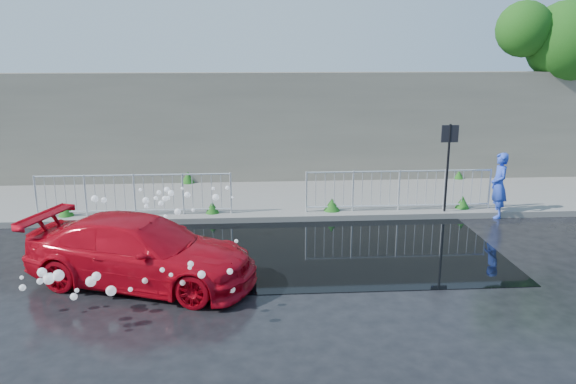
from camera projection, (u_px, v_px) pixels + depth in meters
name	position (u px, v px, depth m)	size (l,w,h in m)	color
ground	(298.00, 264.00, 11.80)	(90.00, 90.00, 0.00)	black
pavement	(284.00, 199.00, 16.61)	(30.00, 4.00, 0.15)	slate
curb	(288.00, 218.00, 14.67)	(30.00, 0.25, 0.16)	slate
retaining_wall	(280.00, 127.00, 18.28)	(30.00, 0.60, 3.50)	#666256
puddle	(316.00, 247.00, 12.79)	(8.00, 5.00, 0.01)	black
sign_post	(448.00, 154.00, 14.64)	(0.45, 0.06, 2.50)	black
tree	(573.00, 35.00, 18.41)	(5.00, 2.68, 6.29)	#332114
railing_left	(134.00, 193.00, 14.58)	(5.05, 0.05, 1.10)	silver
railing_right	(399.00, 189.00, 15.05)	(5.05, 0.05, 1.10)	silver
weeds	(274.00, 195.00, 16.04)	(12.17, 3.93, 0.37)	#204713
water_spray	(138.00, 236.00, 11.37)	(3.63, 5.54, 1.00)	white
red_car	(141.00, 251.00, 10.68)	(1.81, 4.46, 1.29)	#B40715
person	(499.00, 185.00, 14.85)	(0.64, 0.42, 1.75)	blue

